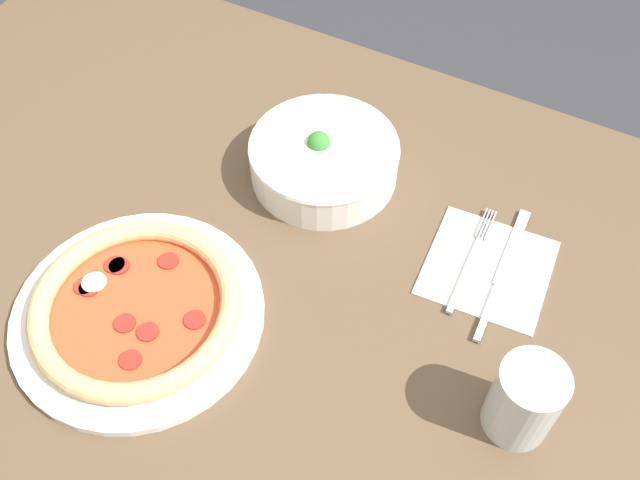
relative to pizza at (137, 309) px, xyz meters
The scene contains 8 objects.
ground_plane 0.77m from the pizza, 53.62° to the left, with size 8.00×8.00×0.00m, color #333338.
dining_table 0.19m from the pizza, 53.62° to the left, with size 1.39×0.93×0.73m.
pizza is the anchor object (origin of this frame).
bowl 0.33m from the pizza, 74.08° to the left, with size 0.21×0.21×0.07m.
napkin 0.44m from the pizza, 37.34° to the left, with size 0.16×0.16×0.00m.
fork 0.42m from the pizza, 39.02° to the left, with size 0.02×0.18×0.00m.
knife 0.45m from the pizza, 34.87° to the left, with size 0.02×0.22×0.01m.
glass 0.46m from the pizza, 10.98° to the left, with size 0.07×0.07×0.11m.
Camera 1 is at (0.31, -0.42, 1.48)m, focal length 40.00 mm.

